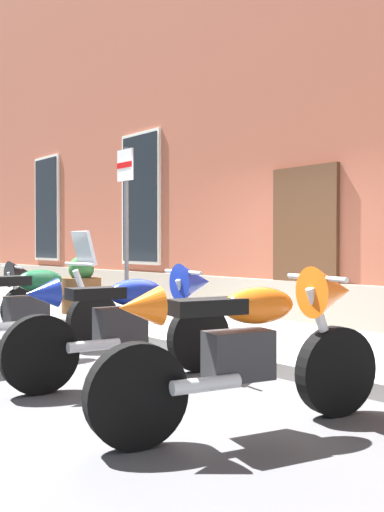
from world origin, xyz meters
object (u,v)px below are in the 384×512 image
motorcycle_green_touring (21,305)px  motorcycle_orange_sport (256,341)px  motorcycle_blue_sport (134,317)px  barrel_planter (81,290)px  parking_sign (126,209)px

motorcycle_green_touring → motorcycle_orange_sport: (3.24, 0.19, 0.01)m
motorcycle_green_touring → motorcycle_blue_sport: bearing=12.4°
motorcycle_blue_sport → barrel_planter: bearing=157.0°
motorcycle_blue_sport → parking_sign: bearing=147.6°
barrel_planter → motorcycle_orange_sport: bearing=-18.1°
parking_sign → barrel_planter: parking_sign is taller
parking_sign → motorcycle_green_touring: bearing=-63.8°
motorcycle_orange_sport → motorcycle_blue_sport: bearing=174.5°
motorcycle_blue_sport → parking_sign: (-2.58, 1.64, 1.15)m
motorcycle_orange_sport → barrel_planter: 5.78m
motorcycle_blue_sport → motorcycle_orange_sport: motorcycle_orange_sport is taller
motorcycle_green_touring → parking_sign: (-0.98, 1.99, 1.15)m
motorcycle_orange_sport → barrel_planter: bearing=161.9°
motorcycle_green_touring → parking_sign: parking_sign is taller
motorcycle_orange_sport → barrel_planter: size_ratio=2.34×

